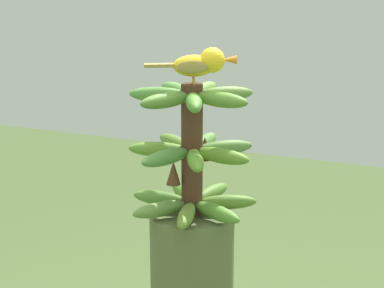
# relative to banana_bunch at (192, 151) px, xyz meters

# --- Properties ---
(banana_bunch) EXTENTS (0.33, 0.33, 0.33)m
(banana_bunch) POSITION_rel_banana_bunch_xyz_m (0.00, 0.00, 0.00)
(banana_bunch) COLOR #4C2D1E
(banana_bunch) RESTS_ON banana_tree
(perched_bird) EXTENTS (0.13, 0.20, 0.09)m
(perched_bird) POSITION_rel_banana_bunch_xyz_m (-0.01, 0.02, 0.22)
(perched_bird) COLOR #C68933
(perched_bird) RESTS_ON banana_bunch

